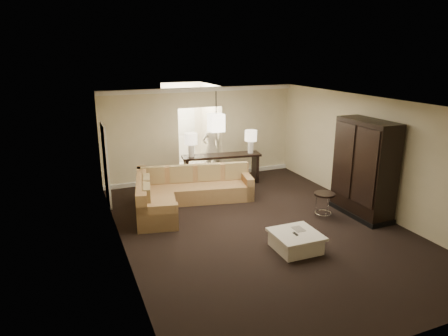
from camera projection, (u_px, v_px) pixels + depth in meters
name	position (u px, v px, depth m)	size (l,w,h in m)	color
ground	(260.00, 227.00, 9.01)	(8.00, 8.00, 0.00)	black
wall_back	(201.00, 134.00, 12.16)	(6.00, 0.04, 2.80)	beige
wall_front	(408.00, 250.00, 5.07)	(6.00, 0.04, 2.80)	beige
wall_left	(120.00, 185.00, 7.52)	(0.04, 8.00, 2.80)	beige
wall_right	(371.00, 155.00, 9.71)	(0.04, 8.00, 2.80)	beige
ceiling	(264.00, 103.00, 8.22)	(6.00, 8.00, 0.02)	white
crown_molding	(201.00, 90.00, 11.74)	(6.00, 0.10, 0.12)	white
baseboard	(202.00, 176.00, 12.50)	(6.00, 0.10, 0.12)	white
side_door	(106.00, 165.00, 10.11)	(0.05, 0.90, 2.10)	silver
foyer	(188.00, 129.00, 13.38)	(1.44, 2.02, 2.80)	white
sectional_sofa	(183.00, 192.00, 10.20)	(3.39, 2.53, 0.90)	brown
coffee_table	(296.00, 241.00, 7.96)	(0.91, 0.91, 0.38)	silver
console_table	(222.00, 166.00, 11.83)	(2.37, 0.86, 0.90)	black
armoire	(364.00, 171.00, 9.41)	(0.69, 1.61, 2.32)	black
drink_table	(324.00, 200.00, 9.44)	(0.49, 0.49, 0.61)	black
table_lamp_left	(191.00, 141.00, 11.39)	(0.36, 0.36, 0.68)	white
table_lamp_right	(251.00, 138.00, 11.80)	(0.36, 0.36, 0.68)	white
pendant_light	(216.00, 123.00, 10.85)	(0.38, 0.38, 1.09)	black
person	(211.00, 145.00, 12.72)	(0.68, 0.46, 1.89)	beige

